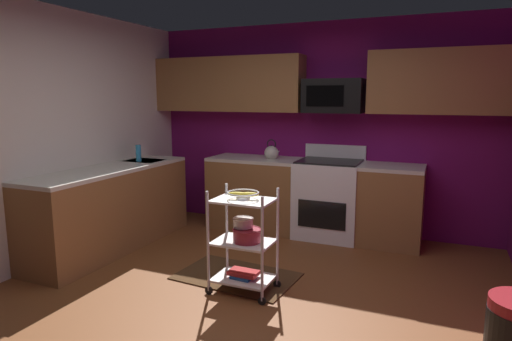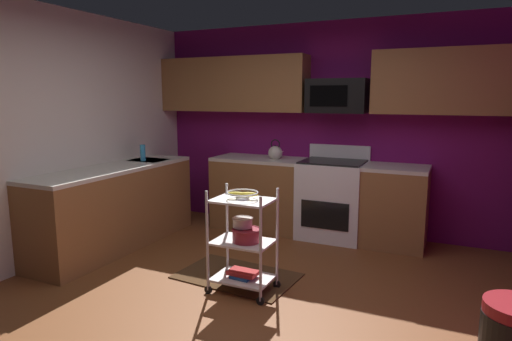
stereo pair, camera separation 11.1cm
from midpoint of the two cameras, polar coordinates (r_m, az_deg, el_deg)
floor at (r=3.75m, az=-1.88°, el=-17.53°), size 4.40×4.80×0.04m
wall_back at (r=5.63m, az=9.27°, el=5.48°), size 4.52×0.06×2.60m
wall_left at (r=4.80m, az=-26.57°, el=3.90°), size 0.06×4.80×2.60m
counter_run at (r=5.21m, az=-3.04°, el=-4.07°), size 3.51×2.73×0.92m
oven_range at (r=5.38m, az=10.50°, el=-3.61°), size 0.76×0.65×1.10m
upper_cabinets at (r=5.45m, az=8.32°, el=11.15°), size 4.40×0.33×0.70m
microwave at (r=5.35m, az=11.18°, el=9.50°), size 0.70×0.39×0.40m
rolling_cart at (r=3.84m, az=-0.89°, el=-9.27°), size 0.57×0.38×0.91m
fruit_bowl at (r=3.72m, az=-0.91°, el=-3.07°), size 0.27×0.27×0.07m
mixing_bowl_large at (r=3.80m, az=-0.42°, el=-8.38°), size 0.25×0.25×0.11m
mixing_bowl_small at (r=3.82m, az=-0.92°, el=-6.73°), size 0.18×0.18×0.08m
book_stack at (r=3.94m, az=-0.88°, el=-13.29°), size 0.26×0.19×0.06m
kettle at (r=5.51m, az=3.12°, el=2.33°), size 0.21×0.18×0.26m
dish_soap_bottle at (r=5.47m, az=-13.96°, el=2.25°), size 0.06×0.06×0.20m
floor_rug at (r=4.29m, az=-1.72°, el=-13.56°), size 1.15×0.78×0.01m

